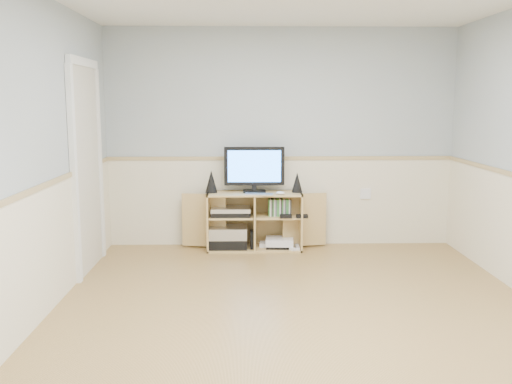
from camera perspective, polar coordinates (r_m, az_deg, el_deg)
The scene contains 11 objects.
room at distance 4.48m, azimuth 3.54°, elevation 3.26°, with size 4.04×4.54×2.54m.
media_cabinet at distance 6.53m, azimuth -0.17°, elevation -2.76°, with size 1.66×0.40×0.65m.
monitor at distance 6.43m, azimuth -0.17°, elevation 2.46°, with size 0.68×0.18×0.51m.
speaker_left at distance 6.43m, azimuth -4.49°, elevation 1.06°, with size 0.14×0.14×0.25m, color black.
speaker_right at distance 6.46m, azimuth 4.13°, elevation 0.97°, with size 0.12×0.12×0.23m, color black.
keyboard at distance 6.29m, azimuth 0.29°, elevation -0.22°, with size 0.31×0.13×0.01m, color silver.
mouse at distance 6.30m, azimuth 2.46°, elevation -0.10°, with size 0.10×0.06×0.04m, color white.
av_components at distance 6.51m, azimuth -2.71°, elevation -3.84°, with size 0.52×0.33×0.47m.
game_consoles at distance 6.54m, azimuth 2.26°, elevation -5.10°, with size 0.45×0.30×0.11m.
game_cases at distance 6.45m, azimuth 2.39°, elevation -1.54°, with size 0.26×0.14×0.19m, color #3F8C3F.
wall_outlet at distance 6.79m, azimuth 10.89°, elevation -0.17°, with size 0.12×0.03×0.12m, color white.
Camera 1 is at (-0.44, -4.32, 1.66)m, focal length 40.00 mm.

